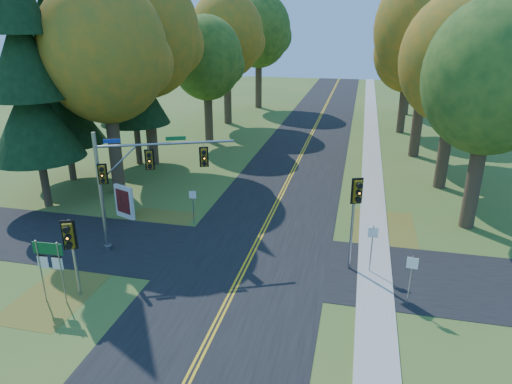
% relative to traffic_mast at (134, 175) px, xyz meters
% --- Properties ---
extents(ground, '(160.00, 160.00, 0.00)m').
position_rel_traffic_mast_xyz_m(ground, '(5.90, -1.93, -4.07)').
color(ground, '#366022').
rests_on(ground, ground).
extents(road_main, '(8.00, 160.00, 0.02)m').
position_rel_traffic_mast_xyz_m(road_main, '(5.90, -1.93, -4.06)').
color(road_main, black).
rests_on(road_main, ground).
extents(road_cross, '(60.00, 6.00, 0.02)m').
position_rel_traffic_mast_xyz_m(road_cross, '(5.90, 0.07, -4.06)').
color(road_cross, black).
rests_on(road_cross, ground).
extents(centerline_left, '(0.10, 160.00, 0.01)m').
position_rel_traffic_mast_xyz_m(centerline_left, '(5.80, -1.93, -4.04)').
color(centerline_left, gold).
rests_on(centerline_left, road_main).
extents(centerline_right, '(0.10, 160.00, 0.01)m').
position_rel_traffic_mast_xyz_m(centerline_right, '(6.00, -1.93, -4.04)').
color(centerline_right, gold).
rests_on(centerline_right, road_main).
extents(sidewalk_east, '(1.60, 160.00, 0.06)m').
position_rel_traffic_mast_xyz_m(sidewalk_east, '(12.10, -1.93, -4.04)').
color(sidewalk_east, '#9E998E').
rests_on(sidewalk_east, ground).
extents(leaf_patch_w_near, '(4.00, 6.00, 0.00)m').
position_rel_traffic_mast_xyz_m(leaf_patch_w_near, '(-0.60, 2.07, -4.06)').
color(leaf_patch_w_near, brown).
rests_on(leaf_patch_w_near, ground).
extents(leaf_patch_e, '(3.50, 8.00, 0.00)m').
position_rel_traffic_mast_xyz_m(leaf_patch_e, '(12.70, 4.07, -4.06)').
color(leaf_patch_e, brown).
rests_on(leaf_patch_e, ground).
extents(leaf_patch_w_far, '(3.00, 5.00, 0.00)m').
position_rel_traffic_mast_xyz_m(leaf_patch_w_far, '(-1.60, -4.93, -4.06)').
color(leaf_patch_w_far, brown).
rests_on(leaf_patch_w_far, ground).
extents(tree_w_a, '(8.00, 8.00, 14.15)m').
position_rel_traffic_mast_xyz_m(tree_w_a, '(-5.22, 7.45, 5.42)').
color(tree_w_a, '#38281C').
rests_on(tree_w_a, ground).
extents(tree_e_a, '(7.20, 7.20, 12.73)m').
position_rel_traffic_mast_xyz_m(tree_e_a, '(17.47, 6.84, 4.46)').
color(tree_e_a, '#38281C').
rests_on(tree_e_a, ground).
extents(tree_w_b, '(8.60, 8.60, 15.38)m').
position_rel_traffic_mast_xyz_m(tree_w_b, '(-5.82, 14.35, 6.30)').
color(tree_w_b, '#38281C').
rests_on(tree_w_b, ground).
extents(tree_e_b, '(7.60, 7.60, 13.33)m').
position_rel_traffic_mast_xyz_m(tree_e_b, '(16.87, 13.64, 4.83)').
color(tree_e_b, '#38281C').
rests_on(tree_e_b, ground).
extents(tree_w_c, '(6.80, 6.80, 11.91)m').
position_rel_traffic_mast_xyz_m(tree_w_c, '(-3.63, 22.54, 3.88)').
color(tree_w_c, '#38281C').
rests_on(tree_w_c, ground).
extents(tree_e_c, '(8.80, 8.80, 15.79)m').
position_rel_traffic_mast_xyz_m(tree_e_c, '(15.78, 21.76, 6.59)').
color(tree_e_c, '#38281C').
rests_on(tree_e_c, ground).
extents(tree_w_d, '(8.20, 8.20, 14.56)m').
position_rel_traffic_mast_xyz_m(tree_w_d, '(-4.22, 31.25, 5.71)').
color(tree_w_d, '#38281C').
rests_on(tree_w_d, ground).
extents(tree_e_d, '(7.00, 7.00, 12.32)m').
position_rel_traffic_mast_xyz_m(tree_e_d, '(15.17, 30.94, 4.17)').
color(tree_e_d, '#38281C').
rests_on(tree_e_d, ground).
extents(tree_w_e, '(8.40, 8.40, 14.97)m').
position_rel_traffic_mast_xyz_m(tree_w_e, '(-3.02, 42.15, 6.00)').
color(tree_w_e, '#38281C').
rests_on(tree_w_e, ground).
extents(tree_e_e, '(7.80, 7.80, 13.74)m').
position_rel_traffic_mast_xyz_m(tree_e_e, '(16.38, 41.65, 5.12)').
color(tree_e_e, '#38281C').
rests_on(tree_e_e, ground).
extents(pine_a, '(5.60, 5.60, 19.48)m').
position_rel_traffic_mast_xyz_m(pine_a, '(-8.60, 4.07, 5.11)').
color(pine_a, '#38281C').
rests_on(pine_a, ground).
extents(pine_b, '(5.60, 5.60, 17.31)m').
position_rel_traffic_mast_xyz_m(pine_b, '(-10.10, 9.07, 4.09)').
color(pine_b, '#38281C').
rests_on(pine_b, ground).
extents(pine_c, '(5.60, 5.60, 20.56)m').
position_rel_traffic_mast_xyz_m(pine_c, '(-7.10, 14.07, 5.62)').
color(pine_c, '#38281C').
rests_on(pine_c, ground).
extents(traffic_mast, '(6.46, 3.06, 6.33)m').
position_rel_traffic_mast_xyz_m(traffic_mast, '(0.00, 0.00, 0.00)').
color(traffic_mast, gray).
rests_on(traffic_mast, ground).
extents(east_signal_pole, '(0.52, 0.63, 4.74)m').
position_rel_traffic_mast_xyz_m(east_signal_pole, '(10.95, 0.11, -0.47)').
color(east_signal_pole, '#96979E').
rests_on(east_signal_pole, ground).
extents(ped_signal_pole, '(0.56, 0.67, 3.69)m').
position_rel_traffic_mast_xyz_m(ped_signal_pole, '(-0.53, -4.92, -1.32)').
color(ped_signal_pole, '#9B9EA3').
rests_on(ped_signal_pole, ground).
extents(route_sign_cluster, '(1.35, 0.13, 2.89)m').
position_rel_traffic_mast_xyz_m(route_sign_cluster, '(-1.29, -5.41, -2.03)').
color(route_sign_cluster, gray).
rests_on(route_sign_cluster, ground).
extents(info_kiosk, '(1.45, 0.74, 2.05)m').
position_rel_traffic_mast_xyz_m(info_kiosk, '(-2.72, 3.43, -3.05)').
color(info_kiosk, silver).
rests_on(info_kiosk, ground).
extents(reg_sign_e_north, '(0.46, 0.08, 2.43)m').
position_rel_traffic_mast_xyz_m(reg_sign_e_north, '(11.86, 0.16, -2.41)').
color(reg_sign_e_north, gray).
rests_on(reg_sign_e_north, ground).
extents(reg_sign_e_south, '(0.46, 0.10, 2.39)m').
position_rel_traffic_mast_xyz_m(reg_sign_e_south, '(13.40, -2.36, -2.43)').
color(reg_sign_e_south, gray).
rests_on(reg_sign_e_south, ground).
extents(reg_sign_w, '(0.41, 0.09, 2.16)m').
position_rel_traffic_mast_xyz_m(reg_sign_w, '(1.71, 3.44, -2.59)').
color(reg_sign_w, gray).
rests_on(reg_sign_w, ground).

